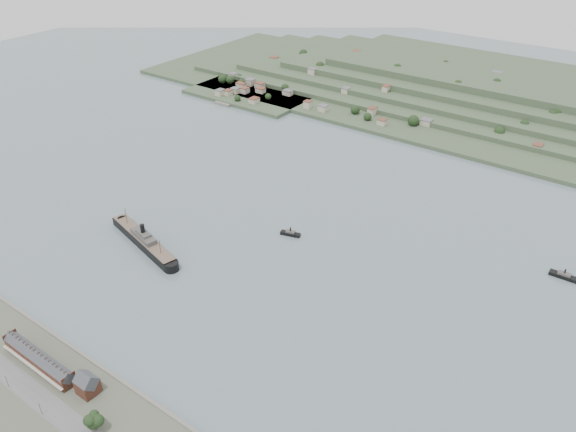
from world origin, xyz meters
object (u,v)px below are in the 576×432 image
Objects in this scene: terrace_row at (39,359)px; fig_tree at (93,421)px; steamship at (142,239)px; tugboat at (290,233)px; gabled_building at (87,384)px.

fig_tree is at bearing -8.62° from terrace_row.
tugboat is (83.04, 73.60, -2.37)m from steamship.
gabled_building is 186.93m from tugboat.
gabled_building is at bearing 149.57° from fig_tree.
steamship is (-48.83, 117.22, -2.77)m from terrace_row.
fig_tree reaches higher than tugboat.
steamship is 5.64× the size of tugboat.
tugboat is at bearing 41.55° from steamship.
terrace_row is 60.48m from fig_tree.
steamship reaches higher than terrace_row.
steamship is 8.07× the size of fig_tree.
fig_tree is (22.27, -13.08, 0.66)m from gabled_building.
terrace_row is at bearing -100.16° from tugboat.
gabled_building is 0.16× the size of steamship.
steamship reaches higher than gabled_building.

